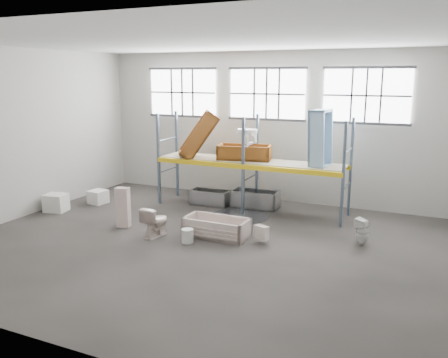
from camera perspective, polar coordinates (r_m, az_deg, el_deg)
The scene contains 33 objects.
floor at distance 12.06m, azimuth -2.98°, elevation -8.16°, with size 12.00×10.00×0.10m, color #4B4541.
ceiling at distance 11.32m, azimuth -3.28°, elevation 16.78°, with size 12.00×10.00×0.10m, color silver.
wall_back at distance 16.02m, azimuth 5.29°, elevation 6.36°, with size 12.00×0.10×5.00m, color #B3AFA6.
wall_front at distance 7.40m, azimuth -21.50°, elevation -1.70°, with size 12.00×0.10×5.00m, color #ABA79F.
wall_left at distance 15.17m, azimuth -23.93°, elevation 4.99°, with size 0.10×10.00×5.00m, color #B4B0A6.
window_left at distance 17.16m, azimuth -5.06°, elevation 10.45°, with size 2.60×0.04×1.60m, color white.
window_mid at distance 15.84m, azimuth 5.24°, elevation 10.28°, with size 2.60×0.04×1.60m, color white.
window_right at distance 15.09m, azimuth 16.95°, elevation 9.69°, with size 2.60×0.04×1.60m, color white.
rack_upright_la at distance 15.54m, azimuth -7.97°, elevation 2.37°, with size 0.08×0.08×3.00m, color slate.
rack_upright_lb at distance 16.55m, azimuth -5.75°, elevation 3.05°, with size 0.08×0.08×3.00m, color slate.
rack_upright_ma at distance 14.18m, azimuth 2.34°, elevation 1.51°, with size 0.08×0.08×3.00m, color slate.
rack_upright_mb at distance 15.28m, azimuth 4.04°, elevation 2.29°, with size 0.08×0.08×3.00m, color slate.
rack_upright_ra at distance 13.37m, azimuth 14.34°, elevation 0.45°, with size 0.08×0.08×3.00m, color slate.
rack_upright_rb at distance 14.53m, azimuth 15.19°, elevation 1.35°, with size 0.08×0.08×3.00m, color slate.
rack_beam_front at distance 14.18m, azimuth 2.34°, elevation 1.51°, with size 6.00×0.10×0.14m, color yellow.
rack_beam_back at distance 15.28m, azimuth 4.04°, elevation 2.29°, with size 6.00×0.10×0.14m, color yellow.
shelf_deck at distance 14.71m, azimuth 3.23°, elevation 2.22°, with size 5.90×1.10×0.03m, color gray.
wet_patch at distance 14.36m, azimuth 1.99°, elevation -4.50°, with size 1.80×1.80×0.00m, color black.
bathtub_beige at distance 12.51m, azimuth -0.91°, elevation -5.89°, with size 1.72×0.81×0.51m, color beige, non-canonical shape.
cistern_spare at distance 12.07m, azimuth 4.60°, elevation -6.51°, with size 0.37×0.18×0.35m, color beige.
sink_in_tub at distance 12.14m, azimuth 0.99°, elevation -6.94°, with size 0.47×0.47×0.16m, color beige.
toilet_beige at distance 12.62m, azimuth -8.36°, elevation -5.12°, with size 0.46×0.81×0.82m, color silver.
cistern_tall at distance 13.51m, azimuth -12.19°, elevation -3.39°, with size 0.37×0.24×1.14m, color beige.
toilet_white at distance 12.38m, azimuth 16.48°, elevation -6.17°, with size 0.32×0.32×0.70m, color white.
steel_tub_left at distance 15.56m, azimuth -1.69°, elevation -2.24°, with size 1.32×0.62×0.48m, color #A3A7AC, non-canonical shape.
steel_tub_right at distance 15.25m, azimuth 3.83°, elevation -2.44°, with size 1.51×0.70×0.55m, color #9FA2A5, non-canonical shape.
rust_tub_flat at distance 14.84m, azimuth 2.52°, elevation 3.26°, with size 1.66×0.78×0.47m, color #96500D, non-canonical shape.
rust_tub_tilted at distance 15.29m, azimuth -3.10°, elevation 5.32°, with size 1.67×0.78×0.47m, color brown, non-canonical shape.
sink_on_shelf at distance 14.36m, azimuth 2.84°, elevation 4.05°, with size 0.64×0.49×0.57m, color white.
blue_tub_upright at distance 13.99m, azimuth 11.65°, elevation 4.83°, with size 1.69×0.79×0.48m, color #90B5D4, non-canonical shape.
bucket at distance 12.12m, azimuth -4.47°, elevation -6.92°, with size 0.31×0.31×0.36m, color beige.
carton_near at distance 15.69m, azimuth -19.79°, elevation -2.74°, with size 0.64×0.55×0.55m, color white.
carton_far at distance 16.25m, azimuth -15.10°, elevation -2.12°, with size 0.53×0.53×0.44m, color white.
Camera 1 is at (5.23, -10.00, 4.21)m, focal length 37.53 mm.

